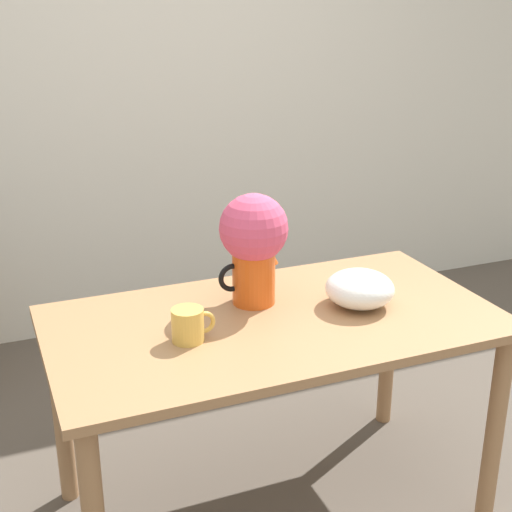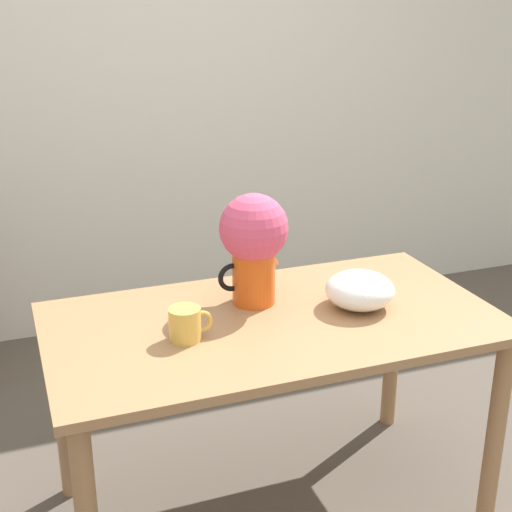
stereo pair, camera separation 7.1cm
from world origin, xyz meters
TOP-DOWN VIEW (x-y plane):
  - wall_back at (0.00, 1.92)m, footprint 8.00×0.05m
  - table at (-0.04, 0.22)m, footprint 1.43×0.77m
  - flower_vase at (-0.06, 0.35)m, footprint 0.24×0.22m
  - coffee_mug at (-0.34, 0.17)m, footprint 0.13×0.10m
  - white_bowl at (0.25, 0.20)m, footprint 0.23×0.23m

SIDE VIEW (x-z plane):
  - table at x=-0.04m, z-range 0.27..1.00m
  - coffee_mug at x=-0.34m, z-range 0.74..0.84m
  - white_bowl at x=0.25m, z-range 0.74..0.86m
  - flower_vase at x=-0.06m, z-range 0.77..1.14m
  - wall_back at x=0.00m, z-range 0.00..2.60m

